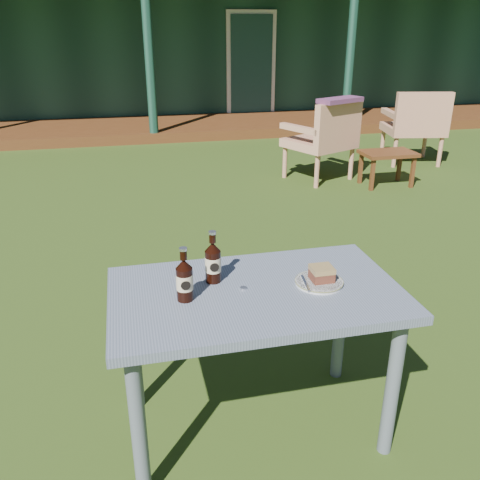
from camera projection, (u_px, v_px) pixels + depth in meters
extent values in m
plane|color=#334916|center=(201.00, 275.00, 3.81)|extent=(80.00, 80.00, 0.00)
cube|color=#173C2D|center=(137.00, 46.00, 11.83)|extent=(15.00, 6.00, 2.60)
cube|color=#552D14|center=(151.00, 129.00, 8.81)|extent=(15.00, 1.80, 0.16)
cylinder|color=#173C2D|center=(150.00, 62.00, 7.64)|extent=(0.14, 0.14, 2.45)
cylinder|color=#173C2D|center=(350.00, 59.00, 8.31)|extent=(0.14, 0.14, 2.45)
cube|color=white|center=(251.00, 67.00, 9.65)|extent=(0.95, 0.06, 2.00)
cube|color=#193D38|center=(251.00, 67.00, 9.62)|extent=(0.80, 0.04, 1.85)
cube|color=slate|center=(256.00, 294.00, 2.10)|extent=(1.20, 0.70, 0.04)
cylinder|color=slate|center=(139.00, 428.00, 1.89)|extent=(0.06, 0.06, 0.68)
cylinder|color=slate|center=(392.00, 387.00, 2.11)|extent=(0.06, 0.06, 0.68)
cylinder|color=slate|center=(133.00, 346.00, 2.38)|extent=(0.06, 0.06, 0.68)
cylinder|color=slate|center=(340.00, 320.00, 2.59)|extent=(0.06, 0.06, 0.68)
cylinder|color=silver|center=(319.00, 282.00, 2.14)|extent=(0.20, 0.20, 0.01)
cylinder|color=olive|center=(319.00, 281.00, 2.14)|extent=(0.20, 0.20, 0.00)
cube|color=#56291B|center=(322.00, 276.00, 2.14)|extent=(0.09, 0.08, 0.04)
cube|color=olive|center=(322.00, 269.00, 2.13)|extent=(0.09, 0.09, 0.02)
cube|color=silver|center=(305.00, 283.00, 2.12)|extent=(0.03, 0.14, 0.00)
cylinder|color=black|center=(213.00, 266.00, 2.14)|extent=(0.07, 0.07, 0.14)
cone|color=black|center=(213.00, 247.00, 2.10)|extent=(0.07, 0.07, 0.04)
cylinder|color=black|center=(212.00, 238.00, 2.09)|extent=(0.03, 0.03, 0.04)
cylinder|color=silver|center=(212.00, 233.00, 2.08)|extent=(0.03, 0.03, 0.01)
cylinder|color=beige|center=(213.00, 264.00, 2.14)|extent=(0.07, 0.07, 0.06)
cylinder|color=black|center=(214.00, 267.00, 2.10)|extent=(0.04, 0.00, 0.04)
cylinder|color=black|center=(185.00, 284.00, 1.99)|extent=(0.07, 0.07, 0.14)
cone|color=black|center=(184.00, 264.00, 1.96)|extent=(0.07, 0.07, 0.04)
cylinder|color=black|center=(183.00, 255.00, 1.95)|extent=(0.03, 0.03, 0.04)
cylinder|color=silver|center=(183.00, 249.00, 1.94)|extent=(0.03, 0.03, 0.01)
cylinder|color=beige|center=(185.00, 282.00, 1.99)|extent=(0.07, 0.07, 0.06)
cylinder|color=black|center=(186.00, 286.00, 1.96)|extent=(0.04, 0.00, 0.04)
cylinder|color=silver|center=(243.00, 288.00, 2.10)|extent=(0.03, 0.03, 0.01)
cube|color=tan|center=(319.00, 143.00, 6.06)|extent=(0.90, 0.88, 0.10)
cube|color=tan|center=(338.00, 123.00, 5.75)|extent=(0.67, 0.37, 0.46)
cube|color=tan|center=(337.00, 123.00, 6.17)|extent=(0.32, 0.58, 0.07)
cube|color=tan|center=(300.00, 129.00, 5.82)|extent=(0.32, 0.58, 0.07)
cylinder|color=tan|center=(319.00, 155.00, 6.51)|extent=(0.05, 0.05, 0.38)
cylinder|color=tan|center=(285.00, 162.00, 6.19)|extent=(0.05, 0.05, 0.38)
cylinder|color=tan|center=(351.00, 164.00, 6.12)|extent=(0.05, 0.05, 0.38)
cylinder|color=tan|center=(317.00, 171.00, 5.79)|extent=(0.05, 0.05, 0.38)
cube|color=tan|center=(413.00, 129.00, 6.81)|extent=(0.82, 0.79, 0.10)
cube|color=tan|center=(423.00, 111.00, 6.43)|extent=(0.71, 0.22, 0.47)
cube|color=tan|center=(438.00, 113.00, 6.76)|extent=(0.20, 0.62, 0.07)
cube|color=tan|center=(391.00, 114.00, 6.74)|extent=(0.20, 0.62, 0.07)
cylinder|color=tan|center=(424.00, 143.00, 7.17)|extent=(0.06, 0.06, 0.39)
cylinder|color=tan|center=(382.00, 143.00, 7.15)|extent=(0.06, 0.06, 0.39)
cylinder|color=tan|center=(440.00, 152.00, 6.66)|extent=(0.06, 0.06, 0.39)
cylinder|color=tan|center=(395.00, 152.00, 6.64)|extent=(0.06, 0.06, 0.39)
cube|color=#643257|center=(340.00, 100.00, 5.65)|extent=(0.59, 0.43, 0.05)
cube|color=#552D14|center=(388.00, 153.00, 5.80)|extent=(0.60, 0.40, 0.04)
cube|color=#552D14|center=(372.00, 175.00, 5.69)|extent=(0.04, 0.04, 0.36)
cube|color=#552D14|center=(413.00, 172.00, 5.80)|extent=(0.04, 0.04, 0.36)
cube|color=#552D14|center=(361.00, 168.00, 5.96)|extent=(0.04, 0.04, 0.36)
cube|color=#552D14|center=(399.00, 166.00, 6.07)|extent=(0.04, 0.04, 0.36)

